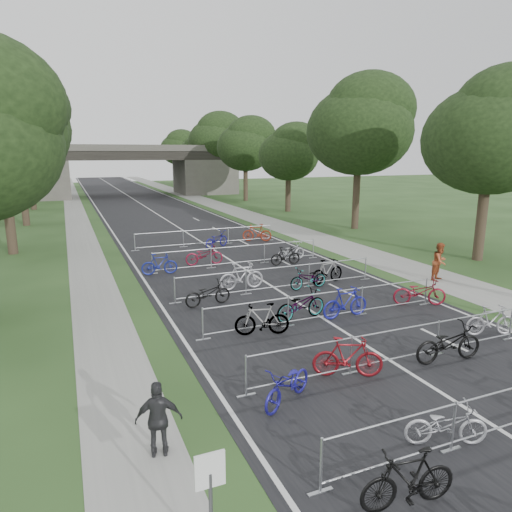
{
  "coord_description": "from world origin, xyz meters",
  "views": [
    {
      "loc": [
        -8.36,
        -2.42,
        5.92
      ],
      "look_at": [
        -0.12,
        17.26,
        1.1
      ],
      "focal_mm": 32.0,
      "sensor_mm": 36.0,
      "label": 1
    }
  ],
  "objects_px": {
    "overpass_bridge": "(126,171)",
    "park_sign": "(210,488)",
    "pedestrian_c": "(159,420)",
    "pedestrian_b": "(440,262)"
  },
  "relations": [
    {
      "from": "overpass_bridge",
      "to": "park_sign",
      "type": "xyz_separation_m",
      "value": [
        -6.8,
        -62.0,
        -2.27
      ]
    },
    {
      "from": "overpass_bridge",
      "to": "pedestrian_c",
      "type": "relative_size",
      "value": 19.63
    },
    {
      "from": "overpass_bridge",
      "to": "park_sign",
      "type": "height_order",
      "value": "overpass_bridge"
    },
    {
      "from": "park_sign",
      "to": "overpass_bridge",
      "type": "bearing_deg",
      "value": 83.74
    },
    {
      "from": "overpass_bridge",
      "to": "pedestrian_c",
      "type": "distance_m",
      "value": 59.73
    },
    {
      "from": "overpass_bridge",
      "to": "park_sign",
      "type": "bearing_deg",
      "value": -96.26
    },
    {
      "from": "overpass_bridge",
      "to": "park_sign",
      "type": "relative_size",
      "value": 16.99
    },
    {
      "from": "pedestrian_c",
      "to": "park_sign",
      "type": "bearing_deg",
      "value": 107.93
    },
    {
      "from": "overpass_bridge",
      "to": "pedestrian_b",
      "type": "relative_size",
      "value": 17.21
    },
    {
      "from": "overpass_bridge",
      "to": "pedestrian_b",
      "type": "bearing_deg",
      "value": -81.4
    }
  ]
}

